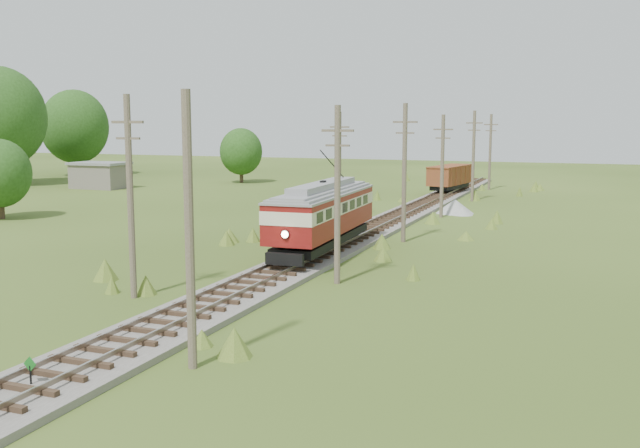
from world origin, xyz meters
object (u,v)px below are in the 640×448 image
at_px(switch_marker, 30,371).
at_px(streetcar, 323,211).
at_px(gondola, 450,176).
at_px(gravel_pile, 456,207).

height_order(switch_marker, streetcar, streetcar).
height_order(gondola, gravel_pile, gondola).
relative_size(switch_marker, gravel_pile, 0.30).
relative_size(streetcar, gondola, 1.55).
height_order(streetcar, gondola, streetcar).
relative_size(gondola, gravel_pile, 2.27).
xyz_separation_m(switch_marker, streetcar, (0.20, 23.15, 2.01)).
bearing_deg(switch_marker, streetcar, 89.50).
bearing_deg(gondola, streetcar, -80.90).
distance_m(gondola, gravel_pile, 16.58).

